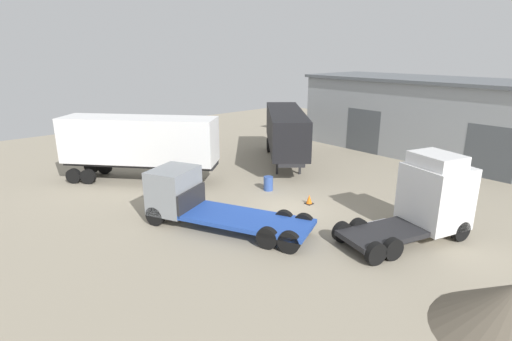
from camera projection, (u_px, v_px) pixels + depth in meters
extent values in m
plane|color=gray|center=(288.00, 209.00, 21.86)|extent=(60.00, 60.00, 0.00)
cube|color=#93999E|center=(443.00, 120.00, 32.15)|extent=(22.55, 7.48, 5.94)
cube|color=#565B60|center=(449.00, 80.00, 31.25)|extent=(23.05, 7.98, 0.25)
cube|color=#4C5156|center=(363.00, 131.00, 33.74)|extent=(3.20, 0.08, 3.60)
cube|color=#4C5156|center=(489.00, 153.00, 26.58)|extent=(3.20, 0.08, 3.60)
cube|color=silver|center=(435.00, 195.00, 18.44)|extent=(3.06, 2.99, 2.87)
cube|color=silver|center=(437.00, 160.00, 17.86)|extent=(2.48, 2.18, 0.60)
cube|color=black|center=(455.00, 180.00, 18.75)|extent=(2.04, 0.64, 1.03)
cube|color=#232326|center=(382.00, 234.00, 17.58)|extent=(2.91, 4.06, 0.24)
cylinder|color=#B2B2B7|center=(377.00, 226.00, 18.74)|extent=(0.84, 1.21, 0.56)
cylinder|color=black|center=(422.00, 214.00, 20.05)|extent=(0.55, 1.00, 0.96)
cylinder|color=black|center=(460.00, 231.00, 18.15)|extent=(0.55, 1.00, 0.96)
cylinder|color=black|center=(358.00, 228.00, 18.39)|extent=(0.55, 1.00, 0.96)
cylinder|color=black|center=(393.00, 249.00, 16.48)|extent=(0.55, 1.00, 0.96)
cylinder|color=black|center=(342.00, 232.00, 18.02)|extent=(0.55, 1.00, 0.96)
cylinder|color=black|center=(376.00, 254.00, 16.11)|extent=(0.55, 1.00, 0.96)
cube|color=black|center=(286.00, 128.00, 30.10)|extent=(9.48, 8.60, 2.66)
cube|color=#232326|center=(285.00, 147.00, 30.52)|extent=(9.00, 8.03, 0.24)
cube|color=#232326|center=(300.00, 166.00, 27.89)|extent=(0.23, 0.23, 1.11)
cube|color=#232326|center=(277.00, 166.00, 27.87)|extent=(0.23, 0.23, 1.11)
cylinder|color=black|center=(295.00, 146.00, 33.96)|extent=(0.95, 0.87, 0.99)
cylinder|color=black|center=(269.00, 146.00, 33.94)|extent=(0.95, 0.87, 0.99)
cylinder|color=black|center=(294.00, 144.00, 34.92)|extent=(0.95, 0.87, 0.99)
cylinder|color=black|center=(268.00, 144.00, 34.90)|extent=(0.95, 0.87, 0.99)
cube|color=silver|center=(139.00, 140.00, 25.84)|extent=(9.17, 8.52, 2.89)
cube|color=#232326|center=(141.00, 163.00, 26.29)|extent=(8.67, 7.95, 0.24)
cube|color=#232326|center=(187.00, 171.00, 26.90)|extent=(0.23, 0.23, 1.11)
cube|color=#232326|center=(179.00, 178.00, 25.38)|extent=(0.23, 0.23, 1.11)
cylinder|color=black|center=(105.00, 167.00, 27.95)|extent=(0.93, 0.87, 0.98)
cylinder|color=black|center=(88.00, 177.00, 25.86)|extent=(0.93, 0.87, 0.98)
cylinder|color=black|center=(91.00, 167.00, 28.08)|extent=(0.93, 0.87, 0.98)
cylinder|color=black|center=(74.00, 176.00, 25.99)|extent=(0.93, 0.87, 0.98)
cube|color=gray|center=(174.00, 190.00, 20.16)|extent=(2.74, 2.98, 2.20)
cube|color=black|center=(159.00, 180.00, 20.40)|extent=(0.93, 1.86, 0.88)
cube|color=#2347A3|center=(247.00, 220.00, 18.85)|extent=(6.64, 4.80, 0.20)
cube|color=#232326|center=(192.00, 199.00, 19.87)|extent=(1.12, 2.23, 1.10)
cylinder|color=black|center=(155.00, 216.00, 19.73)|extent=(1.02, 0.69, 0.99)
cylinder|color=black|center=(180.00, 202.00, 21.57)|extent=(1.02, 0.69, 0.99)
cylinder|color=black|center=(267.00, 238.00, 17.40)|extent=(1.02, 0.69, 0.99)
cylinder|color=black|center=(284.00, 220.00, 19.24)|extent=(1.02, 0.69, 0.99)
cylinder|color=black|center=(289.00, 242.00, 17.02)|extent=(1.02, 0.69, 0.99)
cylinder|color=black|center=(304.00, 224.00, 18.85)|extent=(1.02, 0.69, 0.99)
cylinder|color=#33519E|center=(268.00, 183.00, 24.69)|extent=(0.58, 0.58, 0.88)
cube|color=black|center=(309.00, 204.00, 22.60)|extent=(0.40, 0.40, 0.04)
cone|color=orange|center=(309.00, 199.00, 22.53)|extent=(0.36, 0.36, 0.55)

